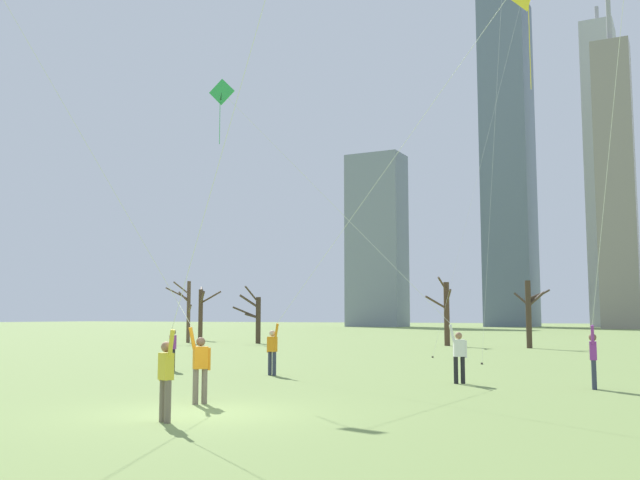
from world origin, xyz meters
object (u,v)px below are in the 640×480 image
at_px(kite_flyer_midfield_left_purple, 208,223).
at_px(kite_flyer_foreground_left_teal, 605,229).
at_px(kite_flyer_foreground_right_orange, 172,314).
at_px(distant_kite_high_overhead_white, 500,20).
at_px(bare_tree_leftmost, 446,312).
at_px(bystander_strolling_midfield, 173,348).
at_px(bare_tree_far_right_edge, 256,317).
at_px(kite_flyer_midfield_right_green, 420,311).
at_px(bare_tree_center, 188,309).
at_px(kite_flyer_far_back_yellow, 325,272).
at_px(bare_tree_left_of_center, 201,311).
at_px(bare_tree_right_of_center, 530,311).

bearing_deg(kite_flyer_midfield_left_purple, kite_flyer_foreground_left_teal, 58.67).
xyz_separation_m(kite_flyer_foreground_right_orange, distant_kite_high_overhead_white, (3.52, 21.00, 14.74)).
relative_size(kite_flyer_foreground_left_teal, bare_tree_leftmost, 3.84).
height_order(bystander_strolling_midfield, bare_tree_far_right_edge, bare_tree_far_right_edge).
distance_m(kite_flyer_midfield_right_green, bare_tree_center, 37.14).
bearing_deg(bare_tree_leftmost, kite_flyer_far_back_yellow, -80.83).
distance_m(distant_kite_high_overhead_white, bare_tree_far_right_edge, 29.72).
bearing_deg(kite_flyer_midfield_right_green, bare_tree_far_right_edge, 130.92).
bearing_deg(kite_flyer_midfield_left_purple, kite_flyer_far_back_yellow, 104.30).
height_order(bare_tree_left_of_center, bare_tree_center, bare_tree_center).
xyz_separation_m(kite_flyer_foreground_left_teal, kite_flyer_foreground_right_orange, (-9.19, -7.37, -2.34)).
distance_m(bare_tree_left_of_center, bare_tree_center, 6.04).
bearing_deg(bare_tree_right_of_center, bare_tree_far_right_edge, -175.92).
height_order(bare_tree_center, bare_tree_leftmost, bare_tree_leftmost).
relative_size(kite_flyer_midfield_left_purple, bare_tree_leftmost, 3.98).
distance_m(kite_flyer_midfield_left_purple, bystander_strolling_midfield, 15.36).
bearing_deg(bare_tree_right_of_center, bare_tree_center, -174.43).
xyz_separation_m(bare_tree_far_right_edge, bare_tree_leftmost, (14.48, 2.57, 0.39)).
xyz_separation_m(kite_flyer_foreground_right_orange, kite_flyer_midfield_left_purple, (3.02, -2.77, 1.70)).
height_order(kite_flyer_foreground_left_teal, kite_flyer_foreground_right_orange, kite_flyer_foreground_left_teal).
bearing_deg(bystander_strolling_midfield, kite_flyer_foreground_left_teal, -4.57).
bearing_deg(bystander_strolling_midfield, kite_flyer_midfield_left_purple, -49.28).
distance_m(kite_flyer_midfield_left_purple, bare_tree_left_of_center, 50.92).
bearing_deg(distant_kite_high_overhead_white, kite_flyer_far_back_yellow, -102.85).
height_order(kite_flyer_midfield_right_green, bare_tree_right_of_center, kite_flyer_midfield_right_green).
distance_m(kite_flyer_foreground_right_orange, kite_flyer_midfield_right_green, 9.01).
distance_m(bare_tree_center, bare_tree_leftmost, 20.61).
bearing_deg(bare_tree_far_right_edge, kite_flyer_midfield_left_purple, -59.31).
bearing_deg(kite_flyer_midfield_right_green, bare_tree_center, 138.82).
distance_m(kite_flyer_foreground_left_teal, kite_flyer_far_back_yellow, 8.82).
distance_m(kite_flyer_midfield_left_purple, bare_tree_leftmost, 39.93).
xyz_separation_m(bystander_strolling_midfield, bare_tree_right_of_center, (8.63, 26.72, 1.56)).
bearing_deg(bare_tree_far_right_edge, kite_flyer_midfield_right_green, -49.08).
relative_size(kite_flyer_foreground_right_orange, bystander_strolling_midfield, 6.43).
xyz_separation_m(bare_tree_left_of_center, bare_tree_right_of_center, (28.98, -2.86, -0.14)).
distance_m(kite_flyer_foreground_left_teal, bare_tree_far_right_edge, 38.60).
height_order(bare_tree_far_right_edge, bare_tree_left_of_center, bare_tree_left_of_center).
bearing_deg(kite_flyer_far_back_yellow, bare_tree_center, 134.52).
bearing_deg(kite_flyer_midfield_right_green, bare_tree_left_of_center, 135.65).
height_order(kite_flyer_foreground_right_orange, bare_tree_left_of_center, kite_flyer_foreground_right_orange).
distance_m(bare_tree_far_right_edge, bare_tree_left_of_center, 9.48).
bearing_deg(bare_tree_right_of_center, kite_flyer_foreground_left_teal, -75.25).
xyz_separation_m(kite_flyer_foreground_left_teal, bystander_strolling_midfield, (-16.00, 1.28, -3.63)).
bearing_deg(kite_flyer_far_back_yellow, bare_tree_right_of_center, 87.14).
distance_m(kite_flyer_foreground_right_orange, distant_kite_high_overhead_white, 25.90).
bearing_deg(kite_flyer_foreground_right_orange, kite_flyer_foreground_left_teal, 38.73).
distance_m(kite_flyer_midfield_left_purple, bare_tree_center, 45.00).
height_order(bare_tree_left_of_center, bare_tree_leftmost, bare_tree_leftmost).
distance_m(kite_flyer_foreground_right_orange, bare_tree_far_right_edge, 38.73).
distance_m(distant_kite_high_overhead_white, bare_tree_center, 33.60).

